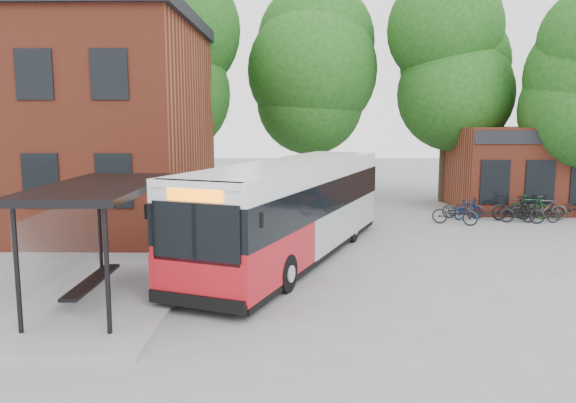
{
  "coord_description": "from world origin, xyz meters",
  "views": [
    {
      "loc": [
        0.16,
        -14.07,
        4.38
      ],
      "look_at": [
        -0.11,
        2.16,
        2.0
      ],
      "focal_mm": 35.0,
      "sensor_mm": 36.0,
      "label": 1
    }
  ],
  "objects_px": {
    "bus_shelter": "(103,243)",
    "city_bus": "(294,210)",
    "bicycle_2": "(463,208)",
    "bicycle_4": "(522,212)",
    "bicycle_7": "(546,208)",
    "bicycle_3": "(512,208)",
    "bicycle_1": "(468,210)",
    "bicycle_5": "(530,207)",
    "bicycle_0": "(455,213)",
    "bicycle_extra_0": "(573,208)",
    "bicycle_6": "(541,213)"
  },
  "relations": [
    {
      "from": "bus_shelter",
      "to": "city_bus",
      "type": "height_order",
      "value": "city_bus"
    },
    {
      "from": "bicycle_2",
      "to": "bicycle_4",
      "type": "bearing_deg",
      "value": -109.18
    },
    {
      "from": "bicycle_7",
      "to": "bicycle_3",
      "type": "bearing_deg",
      "value": 119.2
    },
    {
      "from": "bicycle_2",
      "to": "bicycle_7",
      "type": "xyz_separation_m",
      "value": [
        3.58,
        -0.14,
        0.04
      ]
    },
    {
      "from": "bicycle_3",
      "to": "bicycle_7",
      "type": "xyz_separation_m",
      "value": [
        1.57,
        0.24,
        -0.04
      ]
    },
    {
      "from": "bicycle_1",
      "to": "bicycle_7",
      "type": "distance_m",
      "value": 3.46
    },
    {
      "from": "bicycle_3",
      "to": "bicycle_5",
      "type": "xyz_separation_m",
      "value": [
        0.95,
        0.41,
        -0.03
      ]
    },
    {
      "from": "bicycle_0",
      "to": "bicycle_7",
      "type": "distance_m",
      "value": 4.56
    },
    {
      "from": "bicycle_extra_0",
      "to": "bus_shelter",
      "type": "bearing_deg",
      "value": 120.85
    },
    {
      "from": "bicycle_3",
      "to": "bicycle_4",
      "type": "distance_m",
      "value": 0.73
    },
    {
      "from": "bus_shelter",
      "to": "bicycle_3",
      "type": "distance_m",
      "value": 18.08
    },
    {
      "from": "bicycle_3",
      "to": "bicycle_4",
      "type": "bearing_deg",
      "value": -174.8
    },
    {
      "from": "bicycle_2",
      "to": "bicycle_0",
      "type": "bearing_deg",
      "value": 159.75
    },
    {
      "from": "bicycle_1",
      "to": "bicycle_4",
      "type": "bearing_deg",
      "value": -135.79
    },
    {
      "from": "bicycle_1",
      "to": "bicycle_6",
      "type": "distance_m",
      "value": 2.99
    },
    {
      "from": "bus_shelter",
      "to": "bicycle_5",
      "type": "relative_size",
      "value": 3.99
    },
    {
      "from": "bicycle_5",
      "to": "bicycle_4",
      "type": "bearing_deg",
      "value": 158.7
    },
    {
      "from": "bicycle_4",
      "to": "bicycle_5",
      "type": "height_order",
      "value": "bicycle_5"
    },
    {
      "from": "bicycle_3",
      "to": "bicycle_5",
      "type": "bearing_deg",
      "value": -74.45
    },
    {
      "from": "bicycle_2",
      "to": "bicycle_3",
      "type": "relative_size",
      "value": 0.99
    },
    {
      "from": "bus_shelter",
      "to": "bicycle_4",
      "type": "distance_m",
      "value": 17.78
    },
    {
      "from": "city_bus",
      "to": "bicycle_extra_0",
      "type": "xyz_separation_m",
      "value": [
        12.41,
        7.34,
        -1.07
      ]
    },
    {
      "from": "city_bus",
      "to": "bicycle_2",
      "type": "xyz_separation_m",
      "value": [
        7.51,
        7.27,
        -1.05
      ]
    },
    {
      "from": "city_bus",
      "to": "bicycle_2",
      "type": "bearing_deg",
      "value": 64.74
    },
    {
      "from": "bicycle_1",
      "to": "city_bus",
      "type": "bearing_deg",
      "value": 108.43
    },
    {
      "from": "bicycle_1",
      "to": "bicycle_4",
      "type": "height_order",
      "value": "bicycle_4"
    },
    {
      "from": "bus_shelter",
      "to": "bicycle_4",
      "type": "relative_size",
      "value": 3.89
    },
    {
      "from": "bicycle_1",
      "to": "bicycle_2",
      "type": "height_order",
      "value": "bicycle_2"
    },
    {
      "from": "bicycle_2",
      "to": "bicycle_3",
      "type": "height_order",
      "value": "bicycle_3"
    },
    {
      "from": "bicycle_0",
      "to": "bicycle_1",
      "type": "bearing_deg",
      "value": -12.28
    },
    {
      "from": "bicycle_extra_0",
      "to": "bicycle_0",
      "type": "bearing_deg",
      "value": 101.36
    },
    {
      "from": "bicycle_2",
      "to": "bicycle_4",
      "type": "relative_size",
      "value": 1.02
    },
    {
      "from": "bicycle_6",
      "to": "bicycle_3",
      "type": "bearing_deg",
      "value": 63.19
    },
    {
      "from": "bicycle_2",
      "to": "bicycle_7",
      "type": "bearing_deg",
      "value": -84.72
    },
    {
      "from": "bus_shelter",
      "to": "bicycle_7",
      "type": "xyz_separation_m",
      "value": [
        15.64,
        11.56,
        -0.93
      ]
    },
    {
      "from": "bus_shelter",
      "to": "bicycle_3",
      "type": "xyz_separation_m",
      "value": [
        14.07,
        11.32,
        -0.89
      ]
    },
    {
      "from": "bicycle_3",
      "to": "city_bus",
      "type": "bearing_deg",
      "value": 118.27
    },
    {
      "from": "bicycle_5",
      "to": "bicycle_6",
      "type": "distance_m",
      "value": 1.01
    },
    {
      "from": "bicycle_0",
      "to": "bicycle_5",
      "type": "bearing_deg",
      "value": -43.67
    },
    {
      "from": "bicycle_4",
      "to": "bicycle_6",
      "type": "height_order",
      "value": "bicycle_4"
    },
    {
      "from": "bicycle_2",
      "to": "bicycle_5",
      "type": "distance_m",
      "value": 2.96
    },
    {
      "from": "bicycle_0",
      "to": "bicycle_3",
      "type": "relative_size",
      "value": 1.02
    },
    {
      "from": "bicycle_1",
      "to": "bicycle_6",
      "type": "xyz_separation_m",
      "value": [
        2.91,
        -0.7,
        -0.03
      ]
    },
    {
      "from": "bicycle_6",
      "to": "bicycle_extra_0",
      "type": "bearing_deg",
      "value": -57.59
    },
    {
      "from": "bicycle_0",
      "to": "bicycle_1",
      "type": "relative_size",
      "value": 1.28
    },
    {
      "from": "bicycle_4",
      "to": "bicycle_1",
      "type": "bearing_deg",
      "value": 82.63
    },
    {
      "from": "bicycle_6",
      "to": "city_bus",
      "type": "bearing_deg",
      "value": 124.12
    },
    {
      "from": "bicycle_3",
      "to": "bicycle_4",
      "type": "height_order",
      "value": "bicycle_3"
    },
    {
      "from": "bus_shelter",
      "to": "city_bus",
      "type": "relative_size",
      "value": 0.58
    },
    {
      "from": "bus_shelter",
      "to": "bicycle_3",
      "type": "height_order",
      "value": "bus_shelter"
    }
  ]
}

